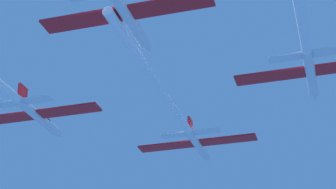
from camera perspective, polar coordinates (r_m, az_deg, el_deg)
The scene contains 3 objects.
jet_lead at distance 77.24m, azimuth 1.01°, elevation -2.07°, with size 17.24×42.97×2.86m.
jet_left_wing at distance 70.87m, azimuth -15.75°, elevation 0.89°, with size 17.24×39.84×2.86m.
jet_right_wing at distance 62.69m, azimuth 12.94°, elevation 5.50°, with size 17.24×37.95×2.86m.
Camera 1 is at (18.28, -78.95, -32.11)m, focal length 63.62 mm.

